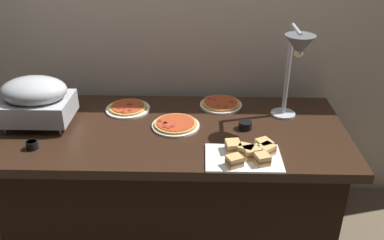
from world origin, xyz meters
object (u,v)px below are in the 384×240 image
object	(u,v)px
chafing_dish	(35,99)
pizza_plate_raised_stand	(176,125)
sandwich_platter	(248,154)
heat_lamp	(297,54)
pizza_plate_front	(128,108)
pizza_plate_center	(221,104)
sauce_cup_near	(32,145)
sauce_cup_far	(245,125)

from	to	relation	value
chafing_dish	pizza_plate_raised_stand	size ratio (longest dim) A/B	1.42
sandwich_platter	heat_lamp	bearing A→B (deg)	52.27
pizza_plate_front	pizza_plate_center	bearing A→B (deg)	7.42
chafing_dish	sauce_cup_near	xyz separation A→B (m)	(0.05, -0.26, -0.13)
sandwich_platter	pizza_plate_raised_stand	bearing A→B (deg)	140.11
sauce_cup_near	sauce_cup_far	world-z (taller)	same
heat_lamp	pizza_plate_front	distance (m)	1.01
sauce_cup_far	chafing_dish	bearing A→B (deg)	178.98
chafing_dish	pizza_plate_front	distance (m)	0.51
heat_lamp	sauce_cup_near	bearing A→B (deg)	-168.84
chafing_dish	pizza_plate_center	world-z (taller)	chafing_dish
sauce_cup_near	pizza_plate_center	bearing A→B (deg)	28.56
chafing_dish	sauce_cup_near	world-z (taller)	chafing_dish
heat_lamp	pizza_plate_center	bearing A→B (deg)	143.62
sauce_cup_near	sauce_cup_far	bearing A→B (deg)	12.44
pizza_plate_center	sandwich_platter	size ratio (longest dim) A/B	0.70
chafing_dish	pizza_plate_raised_stand	distance (m)	0.77
pizza_plate_raised_stand	sauce_cup_near	bearing A→B (deg)	-160.34
sauce_cup_far	sauce_cup_near	bearing A→B (deg)	-167.56
pizza_plate_raised_stand	pizza_plate_center	bearing A→B (deg)	46.41
pizza_plate_front	sauce_cup_far	distance (m)	0.71
pizza_plate_center	heat_lamp	bearing A→B (deg)	-36.38
heat_lamp	sandwich_platter	bearing A→B (deg)	-127.73
chafing_dish	sandwich_platter	world-z (taller)	chafing_dish
sandwich_platter	sauce_cup_far	distance (m)	0.30
chafing_dish	heat_lamp	world-z (taller)	heat_lamp
pizza_plate_raised_stand	sauce_cup_near	world-z (taller)	sauce_cup_near
chafing_dish	pizza_plate_front	bearing A→B (deg)	22.69
pizza_plate_raised_stand	sauce_cup_far	size ratio (longest dim) A/B	3.63
pizza_plate_raised_stand	sauce_cup_far	xyz separation A→B (m)	(0.38, -0.01, 0.01)
sauce_cup_near	chafing_dish	bearing A→B (deg)	101.80
pizza_plate_center	sauce_cup_far	world-z (taller)	sauce_cup_far
pizza_plate_raised_stand	sauce_cup_far	bearing A→B (deg)	-1.82
sandwich_platter	sauce_cup_near	size ratio (longest dim) A/B	6.23
pizza_plate_raised_stand	sauce_cup_near	xyz separation A→B (m)	(-0.70, -0.25, 0.01)
sauce_cup_near	pizza_plate_front	bearing A→B (deg)	48.06
sauce_cup_near	sandwich_platter	bearing A→B (deg)	-3.12
pizza_plate_center	chafing_dish	bearing A→B (deg)	-165.40
heat_lamp	pizza_plate_front	world-z (taller)	heat_lamp
pizza_plate_front	chafing_dish	bearing A→B (deg)	-157.31
chafing_dish	pizza_plate_front	size ratio (longest dim) A/B	1.42
heat_lamp	sandwich_platter	world-z (taller)	heat_lamp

